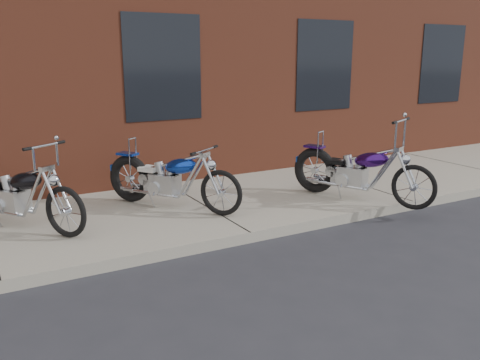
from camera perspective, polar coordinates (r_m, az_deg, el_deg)
ground at (r=6.75m, az=1.19°, el=-7.11°), size 120.00×120.00×0.00m
sidewalk at (r=7.99m, az=-4.26°, el=-3.21°), size 22.00×3.00×0.15m
chopper_purple at (r=8.29m, az=13.09°, el=0.72°), size 1.09×2.23×1.34m
chopper_blue at (r=7.73m, az=-7.89°, el=-0.07°), size 1.42×1.99×1.02m
chopper_third at (r=7.41m, az=-23.79°, el=-1.75°), size 1.40×2.00×1.19m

